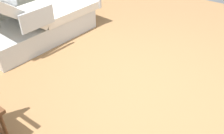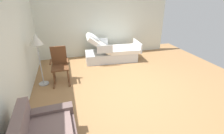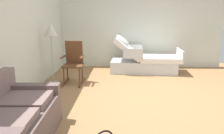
% 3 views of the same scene
% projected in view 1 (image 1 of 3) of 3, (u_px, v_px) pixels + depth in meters
% --- Properties ---
extents(ground_plane, '(7.30, 7.30, 0.00)m').
position_uv_depth(ground_plane, '(146.00, 87.00, 3.26)').
color(ground_plane, '#9E7247').
extents(hospital_bed, '(1.12, 2.12, 1.17)m').
position_uv_depth(hospital_bed, '(38.00, 22.00, 4.15)').
color(hospital_bed, silver).
rests_on(hospital_bed, ground).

